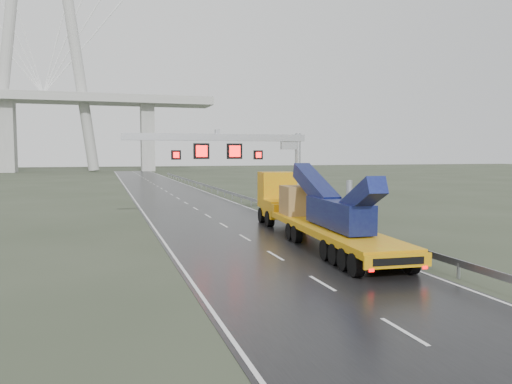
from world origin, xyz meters
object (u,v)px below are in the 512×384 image
object	(u,v)px
sign_gantry	(243,152)
striped_barrier	(306,218)
heavy_haul_truck	(307,208)
exit_sign_pair	(343,210)

from	to	relation	value
sign_gantry	striped_barrier	bearing A→B (deg)	-45.71
sign_gantry	heavy_haul_truck	distance (m)	9.61
heavy_haul_truck	striped_barrier	bearing A→B (deg)	71.64
sign_gantry	striped_barrier	distance (m)	7.52
heavy_haul_truck	striped_barrier	size ratio (longest dim) A/B	18.29
exit_sign_pair	striped_barrier	bearing A→B (deg)	101.80
heavy_haul_truck	exit_sign_pair	distance (m)	3.11
heavy_haul_truck	exit_sign_pair	xyz separation A→B (m)	(3.03, 0.65, -0.26)
sign_gantry	striped_barrier	xyz separation A→B (m)	(3.90, -3.99, -5.04)
heavy_haul_truck	striped_barrier	world-z (taller)	heavy_haul_truck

